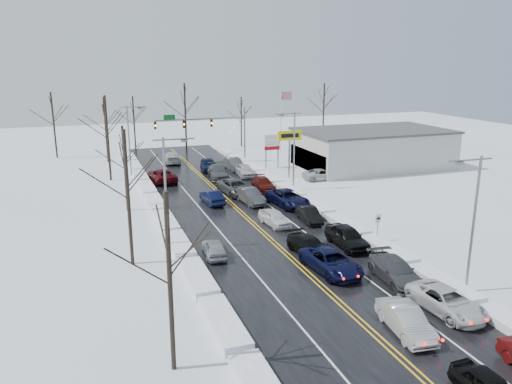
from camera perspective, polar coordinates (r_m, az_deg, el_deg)
name	(u,v)px	position (r m, az deg, el deg)	size (l,w,h in m)	color
ground	(252,223)	(46.28, -0.41, -3.56)	(160.00, 160.00, 0.00)	white
road_surface	(246,217)	(48.08, -1.19, -2.84)	(14.00, 84.00, 0.01)	black
snow_bank_left	(167,225)	(46.38, -10.16, -3.76)	(1.62, 72.00, 0.54)	white
snow_bank_right	(317,209)	(50.87, 6.97, -1.95)	(1.62, 72.00, 0.54)	white
traffic_signal_mast	(211,126)	(72.30, -5.15, 7.56)	(13.28, 0.39, 8.00)	slate
tires_plus_sign	(289,139)	(63.36, 3.85, 6.10)	(3.20, 0.34, 6.00)	slate
used_vehicles_sign	(272,144)	(69.11, 1.85, 5.46)	(2.20, 0.22, 4.65)	slate
speed_limit_sign	(378,223)	(42.42, 13.76, -3.42)	(0.55, 0.09, 2.35)	slate
flagpole	(282,118)	(77.83, 2.94, 8.45)	(1.87, 1.20, 10.00)	silver
dealership_building	(372,148)	(71.77, 13.14, 4.89)	(20.40, 12.40, 5.30)	#BBBBB6
streetlight_se	(472,214)	(33.94, 23.47, -2.35)	(3.20, 0.25, 9.00)	slate
streetlight_ne	(293,145)	(57.02, 4.19, 5.43)	(3.20, 0.25, 9.00)	slate
streetlight_sw	(168,185)	(39.10, -10.04, 0.84)	(3.20, 0.25, 9.00)	slate
streetlight_nw	(130,135)	(66.42, -14.18, 6.37)	(3.20, 0.25, 9.00)	slate
tree_left_a	(168,249)	(23.30, -10.00, -6.39)	(3.60, 3.60, 9.00)	#2D231C
tree_left_b	(126,172)	(36.42, -14.59, 2.26)	(4.00, 4.00, 10.00)	#2D231C
tree_left_c	(124,152)	(50.39, -14.88, 4.44)	(3.40, 3.40, 8.50)	#2D231C
tree_left_d	(107,122)	(63.98, -16.71, 7.72)	(4.20, 4.20, 10.50)	#2D231C
tree_left_e	(105,117)	(75.99, -16.90, 8.22)	(3.80, 3.80, 9.50)	#2D231C
tree_far_a	(53,112)	(81.93, -22.23, 8.45)	(4.00, 4.00, 10.00)	#2D231C
tree_far_b	(134,113)	(83.33, -13.82, 8.72)	(3.60, 3.60, 9.00)	#2D231C
tree_far_c	(185,104)	(82.42, -8.12, 9.91)	(4.40, 4.40, 11.00)	#2D231C
tree_far_d	(241,112)	(86.55, -1.71, 9.12)	(3.40, 3.40, 8.50)	#2D231C
tree_far_e	(324,101)	(93.01, 7.77, 10.26)	(4.20, 4.20, 10.50)	#2D231C
queued_car_1	(405,332)	(29.92, 16.63, -15.12)	(1.59, 4.55, 1.50)	#AEB1B7
queued_car_2	(331,272)	(36.44, 8.52, -8.99)	(2.57, 5.58, 1.55)	black
queued_car_3	(309,255)	(39.23, 6.12, -7.12)	(1.96, 4.83, 1.40)	black
queued_car_4	(275,225)	(45.75, 2.14, -3.79)	(1.65, 4.10, 1.40)	white
queued_car_5	(250,203)	(52.52, -0.66, -1.30)	(1.65, 4.73, 1.56)	#3B3D3F
queued_car_6	(236,194)	(56.12, -2.31, -0.24)	(2.71, 5.88, 1.64)	#434549
queued_car_7	(218,178)	(63.77, -4.37, 1.58)	(2.31, 5.69, 1.65)	#444649
queued_car_8	(209,171)	(68.27, -5.43, 2.44)	(2.02, 5.03, 1.71)	black
queued_car_10	(445,312)	(32.80, 20.83, -12.70)	(2.41, 5.23, 1.45)	silver
queued_car_11	(395,281)	(35.89, 15.56, -9.78)	(2.17, 5.33, 1.55)	#3D3F42
queued_car_12	(347,247)	(41.27, 10.32, -6.15)	(2.02, 5.02, 1.71)	black
queued_car_13	(309,221)	(46.95, 6.07, -3.37)	(1.44, 4.13, 1.36)	black
queued_car_14	(288,206)	(51.77, 3.65, -1.57)	(2.70, 5.86, 1.63)	black
queued_car_15	(263,190)	(58.01, 0.83, 0.27)	(1.96, 4.81, 1.40)	#460C09
queued_car_16	(245,176)	(64.57, -1.26, 1.79)	(1.89, 4.69, 1.60)	silver
queued_car_17	(234,170)	(68.58, -2.53, 2.56)	(1.71, 4.91, 1.62)	#434648
oncoming_car_0	(212,204)	(52.62, -5.04, -1.32)	(1.53, 4.39, 1.45)	black
oncoming_car_1	(163,182)	(62.84, -10.62, 1.16)	(2.73, 5.93, 1.65)	#4F0A0F
oncoming_car_2	(173,163)	(74.24, -9.52, 3.32)	(2.31, 5.69, 1.65)	silver
oncoming_car_3	(214,256)	(38.87, -4.80, -7.30)	(1.58, 3.92, 1.34)	#A2A6AA
parked_car_0	(322,180)	(63.36, 7.57, 1.40)	(2.29, 4.97, 1.38)	silver
parked_car_1	(332,173)	(67.08, 8.72, 2.11)	(2.16, 5.31, 1.54)	#3A3C3E
parked_car_2	(305,167)	(70.75, 5.63, 2.88)	(1.73, 4.31, 1.47)	black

